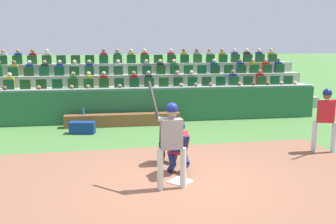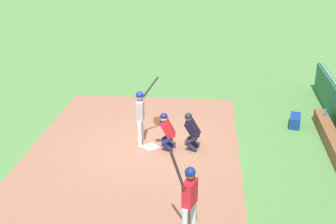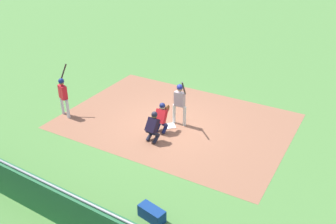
% 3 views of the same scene
% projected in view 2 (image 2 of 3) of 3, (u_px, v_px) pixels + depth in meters
% --- Properties ---
extents(ground_plane, '(160.00, 160.00, 0.00)m').
position_uv_depth(ground_plane, '(150.00, 147.00, 14.28)').
color(ground_plane, '#4C7F3C').
extents(infield_dirt_patch, '(9.63, 7.04, 0.01)m').
position_uv_depth(infield_dirt_patch, '(135.00, 146.00, 14.34)').
color(infield_dirt_patch, '#905E45').
rests_on(infield_dirt_patch, ground_plane).
extents(home_plate_marker, '(0.62, 0.62, 0.02)m').
position_uv_depth(home_plate_marker, '(150.00, 147.00, 14.27)').
color(home_plate_marker, white).
rests_on(home_plate_marker, infield_dirt_patch).
extents(batter_at_plate, '(0.75, 0.68, 2.21)m').
position_uv_depth(batter_at_plate, '(141.00, 111.00, 14.13)').
color(batter_at_plate, silver).
rests_on(batter_at_plate, ground_plane).
extents(catcher_crouching, '(0.49, 0.74, 1.27)m').
position_uv_depth(catcher_crouching, '(166.00, 129.00, 13.89)').
color(catcher_crouching, '#151D51').
rests_on(catcher_crouching, ground_plane).
extents(home_plate_umpire, '(0.48, 0.52, 1.26)m').
position_uv_depth(home_plate_umpire, '(191.00, 129.00, 13.91)').
color(home_plate_umpire, black).
rests_on(home_plate_umpire, ground_plane).
extents(dugout_bench, '(4.15, 0.40, 0.44)m').
position_uv_depth(dugout_bench, '(331.00, 138.00, 14.41)').
color(dugout_bench, brown).
rests_on(dugout_bench, ground_plane).
extents(water_bottle_on_bench, '(0.07, 0.07, 0.25)m').
position_uv_depth(water_bottle_on_bench, '(326.00, 113.00, 15.56)').
color(water_bottle_on_bench, blue).
rests_on(water_bottle_on_bench, dugout_bench).
extents(equipment_duffel_bag, '(0.87, 0.49, 0.39)m').
position_uv_depth(equipment_duffel_bag, '(295.00, 121.00, 15.80)').
color(equipment_duffel_bag, navy).
rests_on(equipment_duffel_bag, ground_plane).
extents(on_deck_batter, '(0.65, 0.66, 2.27)m').
position_uv_depth(on_deck_batter, '(189.00, 194.00, 9.66)').
color(on_deck_batter, silver).
rests_on(on_deck_batter, ground_plane).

